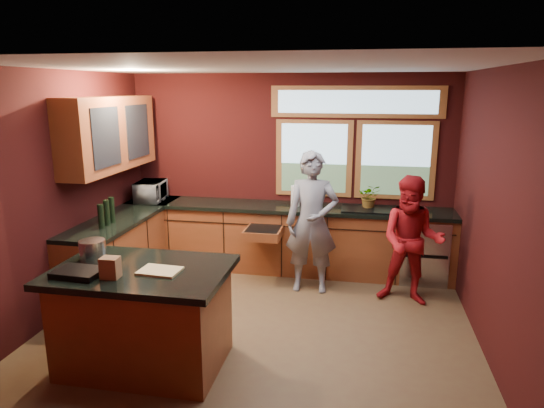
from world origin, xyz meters
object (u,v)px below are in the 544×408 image
(island, at_px, (144,316))
(person_grey, at_px, (312,222))
(person_red, at_px, (412,241))
(cutting_board, at_px, (160,271))
(stock_pot, at_px, (93,250))

(island, height_order, person_grey, person_grey)
(person_grey, height_order, person_red, person_grey)
(person_grey, relative_size, cutting_board, 5.06)
(person_grey, height_order, cutting_board, person_grey)
(person_grey, height_order, stock_pot, person_grey)
(stock_pot, bearing_deg, person_grey, 44.72)
(person_grey, xyz_separation_m, person_red, (1.19, -0.16, -0.12))
(cutting_board, relative_size, stock_pot, 1.46)
(cutting_board, bearing_deg, person_red, 39.38)
(island, xyz_separation_m, stock_pot, (-0.55, 0.15, 0.56))
(stock_pot, bearing_deg, cutting_board, -14.93)
(island, distance_m, person_grey, 2.42)
(cutting_board, bearing_deg, person_grey, 61.49)
(island, relative_size, cutting_board, 4.43)
(person_grey, bearing_deg, cutting_board, -120.73)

